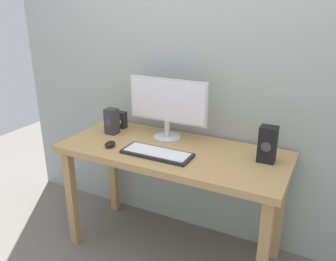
% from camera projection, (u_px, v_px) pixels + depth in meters
% --- Properties ---
extents(ground_plane, '(6.00, 6.00, 0.00)m').
position_uv_depth(ground_plane, '(172.00, 248.00, 2.47)').
color(ground_plane, slate).
extents(wall_back, '(3.05, 0.04, 3.00)m').
position_uv_depth(wall_back, '(197.00, 27.00, 2.25)').
color(wall_back, '#9EA8A3').
rests_on(wall_back, ground_plane).
extents(desk, '(1.45, 0.63, 0.77)m').
position_uv_depth(desk, '(173.00, 163.00, 2.24)').
color(desk, tan).
rests_on(desk, ground_plane).
extents(monitor, '(0.56, 0.18, 0.41)m').
position_uv_depth(monitor, '(168.00, 105.00, 2.30)').
color(monitor, silver).
rests_on(monitor, desk).
extents(keyboard_primary, '(0.44, 0.17, 0.02)m').
position_uv_depth(keyboard_primary, '(157.00, 153.00, 2.12)').
color(keyboard_primary, '#232328').
rests_on(keyboard_primary, desk).
extents(mouse, '(0.08, 0.09, 0.04)m').
position_uv_depth(mouse, '(110.00, 144.00, 2.23)').
color(mouse, black).
rests_on(mouse, desk).
extents(speaker_right, '(0.10, 0.09, 0.22)m').
position_uv_depth(speaker_right, '(268.00, 144.00, 2.00)').
color(speaker_right, black).
rests_on(speaker_right, desk).
extents(speaker_left, '(0.08, 0.08, 0.18)m').
position_uv_depth(speaker_left, '(112.00, 121.00, 2.44)').
color(speaker_left, '#333338').
rests_on(speaker_left, desk).
extents(audio_controller, '(0.07, 0.07, 0.12)m').
position_uv_depth(audio_controller, '(121.00, 120.00, 2.56)').
color(audio_controller, '#232328').
rests_on(audio_controller, desk).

